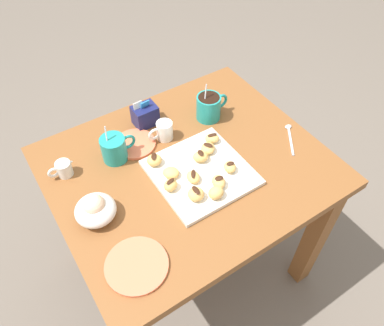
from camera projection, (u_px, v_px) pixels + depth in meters
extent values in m
plane|color=#665B51|center=(189.00, 262.00, 1.87)|extent=(8.00, 8.00, 0.00)
cube|color=brown|center=(188.00, 167.00, 1.34)|extent=(0.94, 0.80, 0.04)
cube|color=brown|center=(315.00, 236.00, 1.57)|extent=(0.07, 0.07, 0.70)
cube|color=brown|center=(68.00, 212.00, 1.65)|extent=(0.07, 0.07, 0.70)
cube|color=brown|center=(220.00, 140.00, 1.95)|extent=(0.07, 0.07, 0.70)
cube|color=silver|center=(201.00, 172.00, 1.29)|extent=(0.31, 0.31, 0.02)
cylinder|color=teal|center=(114.00, 149.00, 1.31)|extent=(0.09, 0.09, 0.09)
torus|color=teal|center=(128.00, 142.00, 1.32)|extent=(0.06, 0.01, 0.06)
cylinder|color=black|center=(112.00, 141.00, 1.28)|extent=(0.08, 0.08, 0.01)
cylinder|color=silver|center=(108.00, 144.00, 1.27)|extent=(0.03, 0.04, 0.12)
cylinder|color=teal|center=(208.00, 107.00, 1.45)|extent=(0.09, 0.09, 0.10)
torus|color=teal|center=(221.00, 101.00, 1.47)|extent=(0.06, 0.01, 0.06)
cylinder|color=black|center=(209.00, 99.00, 1.42)|extent=(0.08, 0.08, 0.01)
cylinder|color=silver|center=(205.00, 101.00, 1.41)|extent=(0.04, 0.04, 0.13)
cylinder|color=silver|center=(164.00, 131.00, 1.38)|extent=(0.06, 0.06, 0.07)
cone|color=silver|center=(170.00, 123.00, 1.37)|extent=(0.02, 0.02, 0.02)
torus|color=silver|center=(154.00, 134.00, 1.37)|extent=(0.05, 0.01, 0.05)
cylinder|color=white|center=(164.00, 125.00, 1.36)|extent=(0.05, 0.05, 0.01)
cube|color=#191E51|center=(145.00, 115.00, 1.43)|extent=(0.09, 0.07, 0.08)
cube|color=white|center=(138.00, 106.00, 1.39)|extent=(0.04, 0.01, 0.03)
cube|color=#2D84D1|center=(145.00, 104.00, 1.40)|extent=(0.04, 0.01, 0.03)
ellipsoid|color=silver|center=(96.00, 210.00, 1.15)|extent=(0.13, 0.13, 0.07)
sphere|color=beige|center=(94.00, 205.00, 1.13)|extent=(0.07, 0.07, 0.07)
ellipsoid|color=green|center=(97.00, 199.00, 1.12)|extent=(0.03, 0.03, 0.01)
cylinder|color=silver|center=(64.00, 169.00, 1.27)|extent=(0.05, 0.05, 0.05)
cone|color=silver|center=(70.00, 162.00, 1.27)|extent=(0.02, 0.02, 0.02)
torus|color=silver|center=(54.00, 173.00, 1.26)|extent=(0.04, 0.01, 0.04)
cylinder|color=#381E11|center=(63.00, 165.00, 1.26)|extent=(0.04, 0.04, 0.01)
cylinder|color=#E5704C|center=(137.00, 265.00, 1.06)|extent=(0.18, 0.18, 0.01)
cylinder|color=#E5704C|center=(135.00, 144.00, 1.38)|extent=(0.15, 0.15, 0.01)
cube|color=silver|center=(291.00, 141.00, 1.40)|extent=(0.09, 0.13, 0.00)
ellipsoid|color=silver|center=(288.00, 127.00, 1.44)|extent=(0.03, 0.02, 0.01)
ellipsoid|color=#E5B260|center=(193.00, 177.00, 1.24)|extent=(0.05, 0.06, 0.03)
ellipsoid|color=#381E11|center=(193.00, 174.00, 1.23)|extent=(0.03, 0.04, 0.00)
ellipsoid|color=#E5B260|center=(196.00, 194.00, 1.19)|extent=(0.07, 0.07, 0.04)
ellipsoid|color=#381E11|center=(196.00, 190.00, 1.18)|extent=(0.02, 0.04, 0.00)
ellipsoid|color=#E5B260|center=(171.00, 185.00, 1.22)|extent=(0.06, 0.06, 0.04)
ellipsoid|color=#381E11|center=(170.00, 181.00, 1.20)|extent=(0.04, 0.02, 0.00)
ellipsoid|color=#E5B260|center=(212.00, 138.00, 1.36)|extent=(0.07, 0.06, 0.03)
ellipsoid|color=#381E11|center=(212.00, 135.00, 1.35)|extent=(0.04, 0.02, 0.00)
ellipsoid|color=#E5B260|center=(154.00, 160.00, 1.29)|extent=(0.06, 0.06, 0.04)
ellipsoid|color=#381E11|center=(154.00, 156.00, 1.27)|extent=(0.03, 0.04, 0.00)
ellipsoid|color=#E5B260|center=(171.00, 173.00, 1.26)|extent=(0.07, 0.07, 0.03)
ellipsoid|color=#E5B260|center=(208.00, 149.00, 1.33)|extent=(0.07, 0.07, 0.03)
ellipsoid|color=#381E11|center=(209.00, 146.00, 1.32)|extent=(0.04, 0.04, 0.00)
ellipsoid|color=#E5B260|center=(230.00, 167.00, 1.27)|extent=(0.05, 0.06, 0.03)
ellipsoid|color=#381E11|center=(230.00, 164.00, 1.26)|extent=(0.03, 0.02, 0.00)
ellipsoid|color=#E5B260|center=(219.00, 182.00, 1.23)|extent=(0.05, 0.06, 0.03)
ellipsoid|color=#381E11|center=(219.00, 178.00, 1.21)|extent=(0.03, 0.02, 0.00)
ellipsoid|color=#E5B260|center=(216.00, 193.00, 1.20)|extent=(0.05, 0.05, 0.04)
ellipsoid|color=#E5B260|center=(200.00, 157.00, 1.30)|extent=(0.07, 0.06, 0.04)
ellipsoid|color=#381E11|center=(201.00, 153.00, 1.28)|extent=(0.02, 0.03, 0.00)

